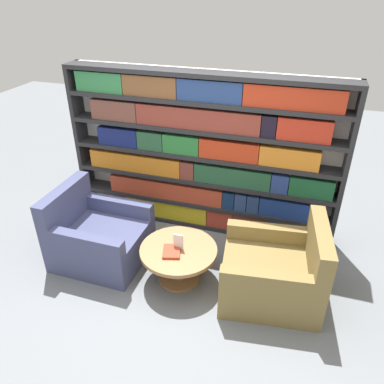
{
  "coord_description": "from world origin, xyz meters",
  "views": [
    {
      "loc": [
        1.1,
        -2.59,
        2.81
      ],
      "look_at": [
        0.08,
        0.69,
        0.81
      ],
      "focal_mm": 35.0,
      "sensor_mm": 36.0,
      "label": 1
    }
  ],
  "objects": [
    {
      "name": "stray_book",
      "position": [
        0.03,
        0.14,
        0.42
      ],
      "size": [
        0.22,
        0.25,
        0.03
      ],
      "color": "#B73823",
      "rests_on": "coffee_table"
    },
    {
      "name": "table_sign",
      "position": [
        0.08,
        0.22,
        0.48
      ],
      "size": [
        0.1,
        0.06,
        0.18
      ],
      "color": "black",
      "rests_on": "coffee_table"
    },
    {
      "name": "bookshelf",
      "position": [
        0.01,
        1.31,
        0.97
      ],
      "size": [
        3.24,
        0.3,
        1.93
      ],
      "color": "silver",
      "rests_on": "ground_plane"
    },
    {
      "name": "coffee_table",
      "position": [
        0.08,
        0.22,
        0.29
      ],
      "size": [
        0.79,
        0.79,
        0.4
      ],
      "color": "olive",
      "rests_on": "ground_plane"
    },
    {
      "name": "armchair_right",
      "position": [
        1.05,
        0.3,
        0.28
      ],
      "size": [
        1.04,
        0.95,
        0.84
      ],
      "rotation": [
        0.0,
        0.0,
        -1.44
      ],
      "color": "olive",
      "rests_on": "ground_plane"
    },
    {
      "name": "ground_plane",
      "position": [
        0.0,
        0.0,
        0.0
      ],
      "size": [
        14.0,
        14.0,
        0.0
      ],
      "primitive_type": "plane",
      "color": "slate"
    },
    {
      "name": "armchair_left",
      "position": [
        -0.9,
        0.29,
        0.28
      ],
      "size": [
        0.95,
        0.85,
        0.84
      ],
      "rotation": [
        0.0,
        0.0,
        1.56
      ],
      "color": "#42476B",
      "rests_on": "ground_plane"
    }
  ]
}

